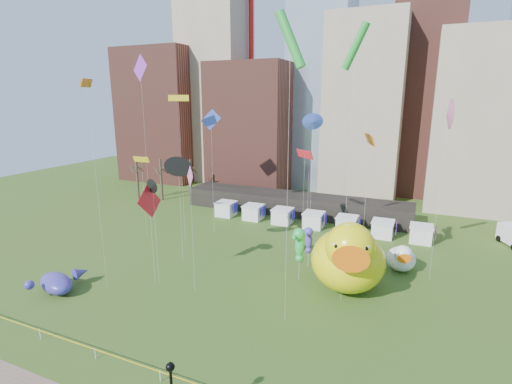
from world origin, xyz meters
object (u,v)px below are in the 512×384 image
at_px(seahorse_green, 299,242).
at_px(whale_inflatable, 58,282).
at_px(small_duck, 401,258).
at_px(seahorse_purple, 309,238).
at_px(big_duck, 348,257).

height_order(seahorse_green, whale_inflatable, seahorse_green).
relative_size(small_duck, whale_inflatable, 0.77).
relative_size(seahorse_purple, whale_inflatable, 0.79).
bearing_deg(big_duck, seahorse_green, 165.73).
relative_size(small_duck, seahorse_purple, 0.97).
relative_size(big_duck, seahorse_purple, 2.29).
bearing_deg(whale_inflatable, seahorse_green, 47.49).
height_order(big_duck, whale_inflatable, big_duck).
height_order(seahorse_purple, whale_inflatable, seahorse_purple).
bearing_deg(whale_inflatable, small_duck, 49.14).
distance_m(seahorse_green, whale_inflatable, 25.12).
xyz_separation_m(seahorse_purple, whale_inflatable, (-21.63, -15.98, -2.53)).
xyz_separation_m(big_duck, small_duck, (4.77, 7.04, -2.08)).
relative_size(big_duck, seahorse_green, 1.87).
bearing_deg(small_duck, whale_inflatable, -159.12).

